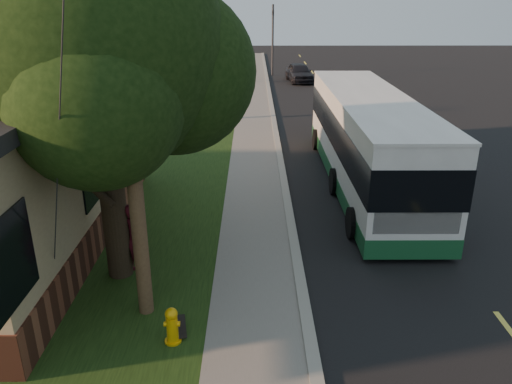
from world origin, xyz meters
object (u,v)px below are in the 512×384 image
utility_pole (125,91)px  skateboard_main (181,327)px  fire_hydrant (172,326)px  traffic_signal (273,35)px  transit_bus (368,138)px  bare_tree_near (206,80)px  skateboarder (135,238)px  leafy_tree (99,49)px  distant_car (299,72)px  bare_tree_far (227,56)px

utility_pole → skateboard_main: (0.81, -0.61, -4.51)m
fire_hydrant → traffic_signal: bearing=84.8°
transit_bus → fire_hydrant: bearing=-122.1°
fire_hydrant → bare_tree_near: (-0.90, 18.00, 1.72)m
fire_hydrant → traffic_signal: (3.10, 34.00, 2.73)m
bare_tree_near → skateboarder: bearing=-91.2°
utility_pole → skateboarder: size_ratio=5.15×
bare_tree_near → leafy_tree: bearing=-92.5°
fire_hydrant → distant_car: size_ratio=0.18×
fire_hydrant → skateboard_main: 0.50m
utility_pole → bare_tree_far: (0.31, 29.01, -2.63)m
traffic_signal → skateboarder: (-4.32, -31.43, -2.21)m
bare_tree_far → distant_car: 5.63m
bare_tree_far → utility_pole: bearing=-90.6°
utility_pole → distant_car: size_ratio=2.22×
bare_tree_near → traffic_signal: bearing=76.0°
traffic_signal → transit_bus: traffic_signal is taller
bare_tree_far → transit_bus: 22.14m
transit_bus → traffic_signal: bearing=95.2°
bare_tree_near → transit_bus: 11.30m
fire_hydrant → utility_pole: (-0.71, 0.99, 4.20)m
leafy_tree → bare_tree_near: leafy_tree is taller
skateboarder → skateboard_main: size_ratio=2.26×
bare_tree_far → transit_bus: bare_tree_far is taller
utility_pole → bare_tree_near: size_ratio=2.11×
transit_bus → distant_car: (-0.38, 22.10, -0.96)m
utility_pole → skateboarder: (-0.52, 1.58, -3.68)m
leafy_tree → skateboard_main: (1.67, -2.26, -5.04)m
bare_tree_near → skateboarder: bare_tree_near is taller
traffic_signal → skateboard_main: size_ratio=7.06×
bare_tree_far → fire_hydrant: bearing=-89.2°
skateboard_main → bare_tree_far: bearing=91.0°
skateboarder → leafy_tree: bearing=22.2°
skateboarder → skateboard_main: 2.69m
leafy_tree → skateboarder: 4.23m
skateboarder → traffic_signal: bearing=-62.8°
skateboard_main → distant_car: distant_car is taller
bare_tree_near → skateboarder: 15.48m
fire_hydrant → distant_car: bearing=80.7°
transit_bus → leafy_tree: bearing=-139.4°
fire_hydrant → skateboarder: (-1.22, 2.57, 0.52)m
bare_tree_far → skateboarder: 27.46m
bare_tree_far → skateboarder: bare_tree_far is taller
bare_tree_far → skateboard_main: bearing=-89.0°
traffic_signal → fire_hydrant: bearing=-95.2°
skateboarder → bare_tree_near: bearing=-56.1°
traffic_signal → skateboard_main: traffic_signal is taller
fire_hydrant → distant_car: 31.15m
fire_hydrant → skateboard_main: (0.10, 0.38, -0.31)m
bare_tree_far → distant_car: size_ratio=0.99×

